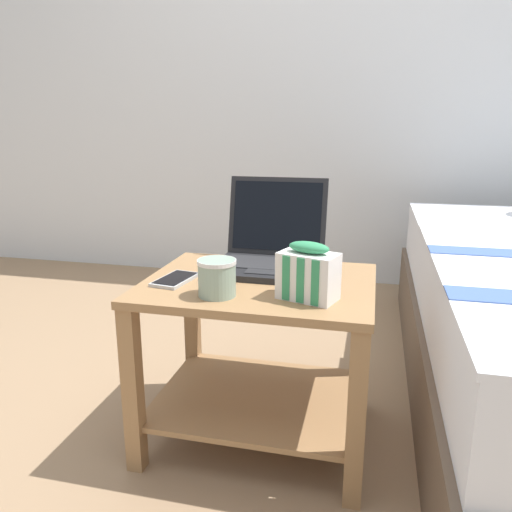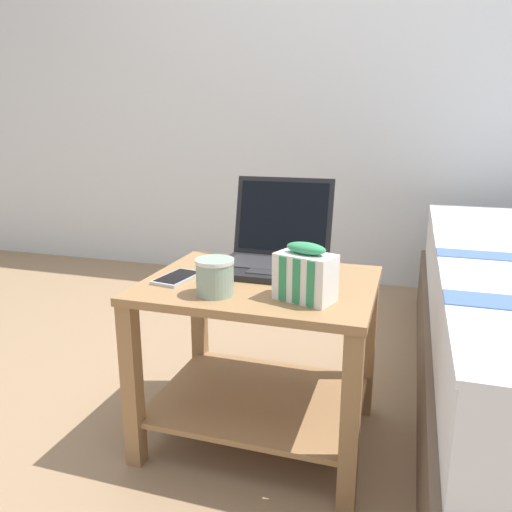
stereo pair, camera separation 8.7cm
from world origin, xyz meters
name	(u,v)px [view 1 (the left image)]	position (x,y,z in m)	size (l,w,h in m)	color
ground_plane	(259,434)	(0.00, 0.00, 0.00)	(8.00, 8.00, 0.00)	#937556
back_wall	(327,58)	(0.00, 1.62, 1.25)	(8.00, 0.05, 2.50)	silver
bedside_table	(259,338)	(0.00, 0.00, 0.31)	(0.63, 0.50, 0.48)	#997047
laptop	(270,250)	(0.00, 0.15, 0.54)	(0.31, 0.31, 0.26)	black
mug_front_left	(217,275)	(-0.07, -0.14, 0.54)	(0.10, 0.14, 0.09)	#8CA593
snack_bag	(308,273)	(0.15, -0.12, 0.55)	(0.16, 0.12, 0.14)	white
cell_phone	(175,279)	(-0.22, -0.06, 0.49)	(0.10, 0.16, 0.01)	#B7BABC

